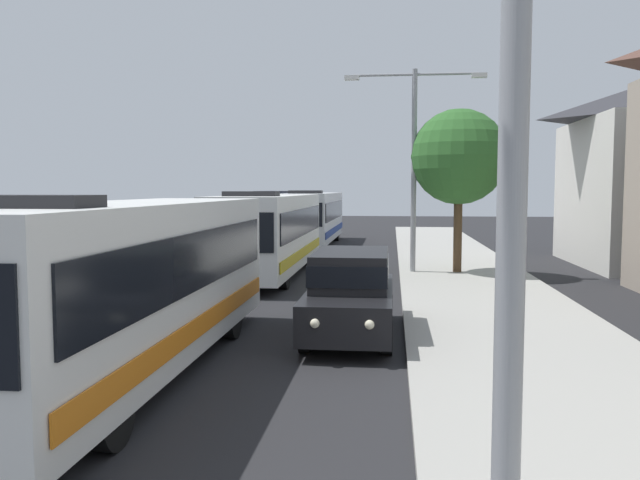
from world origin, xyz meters
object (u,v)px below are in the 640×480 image
bus_middle (313,216)px  roadside_tree (459,157)px  bus_lead (129,280)px  streetlamp_mid (414,148)px  bus_second_in_line (270,231)px  white_suv (351,290)px  box_truck_oncoming (277,212)px

bus_middle → roadside_tree: roadside_tree is taller
bus_lead → streetlamp_mid: size_ratio=1.39×
bus_second_in_line → bus_middle: (0.00, 13.57, 0.00)m
bus_lead → bus_middle: (0.00, 26.86, 0.00)m
bus_lead → bus_middle: bearing=90.0°
bus_lead → white_suv: bus_lead is taller
bus_middle → white_suv: (3.70, -23.41, -0.66)m
streetlamp_mid → bus_second_in_line: bearing=-173.6°
bus_lead → bus_middle: same height
bus_middle → white_suv: bus_middle is taller
bus_second_in_line → streetlamp_mid: 6.26m
box_truck_oncoming → roadside_tree: 22.16m
white_suv → streetlamp_mid: 11.24m
bus_middle → box_truck_oncoming: bearing=117.0°
bus_lead → bus_second_in_line: size_ratio=0.96×
white_suv → box_truck_oncoming: 30.70m
streetlamp_mid → roadside_tree: 1.71m
box_truck_oncoming → white_suv: bearing=-76.8°
bus_middle → bus_second_in_line: bearing=-90.0°
box_truck_oncoming → streetlamp_mid: streetlamp_mid is taller
box_truck_oncoming → bus_lead: bearing=-84.3°
streetlamp_mid → bus_middle: bearing=112.6°
box_truck_oncoming → roadside_tree: size_ratio=1.35×
bus_lead → bus_second_in_line: same height
streetlamp_mid → roadside_tree: bearing=1.6°
bus_second_in_line → box_truck_oncoming: (-3.30, 20.04, 0.02)m
bus_lead → roadside_tree: bearing=63.1°
white_suv → streetlamp_mid: size_ratio=0.66×
box_truck_oncoming → bus_second_in_line: bearing=-80.6°
bus_second_in_line → box_truck_oncoming: bus_second_in_line is taller
bus_middle → streetlamp_mid: (5.40, -12.96, 3.12)m
bus_second_in_line → roadside_tree: bearing=5.3°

